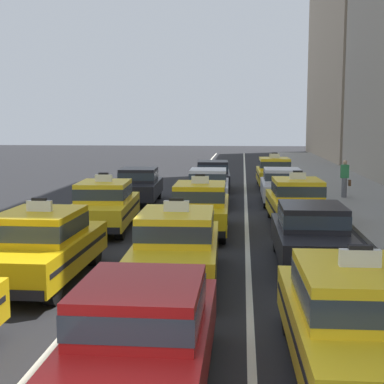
# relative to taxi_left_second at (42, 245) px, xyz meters

# --- Properties ---
(lane_stripe_left_center) EXTENTS (0.14, 80.00, 0.01)m
(lane_stripe_left_center) POSITION_rel_taxi_left_second_xyz_m (1.45, 12.21, -0.87)
(lane_stripe_left_center) COLOR silver
(lane_stripe_left_center) RESTS_ON ground
(lane_stripe_center_right) EXTENTS (0.14, 80.00, 0.01)m
(lane_stripe_center_right) POSITION_rel_taxi_left_second_xyz_m (4.65, 12.21, -0.87)
(lane_stripe_center_right) COLOR silver
(lane_stripe_center_right) RESTS_ON ground
(taxi_left_second) EXTENTS (1.85, 4.57, 1.96)m
(taxi_left_second) POSITION_rel_taxi_left_second_xyz_m (0.00, 0.00, 0.00)
(taxi_left_second) COLOR black
(taxi_left_second) RESTS_ON ground
(taxi_left_third) EXTENTS (2.09, 4.66, 1.96)m
(taxi_left_third) POSITION_rel_taxi_left_second_xyz_m (-0.12, 6.10, 0.00)
(taxi_left_third) COLOR black
(taxi_left_third) RESTS_ON ground
(sedan_left_fourth) EXTENTS (1.99, 4.39, 1.58)m
(sedan_left_fourth) POSITION_rel_taxi_left_second_xyz_m (-0.13, 12.35, -0.03)
(sedan_left_fourth) COLOR black
(sedan_left_fourth) RESTS_ON ground
(sedan_center_nearest) EXTENTS (1.77, 4.30, 1.58)m
(sedan_center_nearest) POSITION_rel_taxi_left_second_xyz_m (3.18, -4.92, -0.03)
(sedan_center_nearest) COLOR black
(sedan_center_nearest) RESTS_ON ground
(taxi_center_second) EXTENTS (1.95, 4.61, 1.96)m
(taxi_center_second) POSITION_rel_taxi_left_second_xyz_m (3.03, 0.24, 0.00)
(taxi_center_second) COLOR black
(taxi_center_second) RESTS_ON ground
(taxi_center_third) EXTENTS (1.90, 4.59, 1.96)m
(taxi_center_third) POSITION_rel_taxi_left_second_xyz_m (3.12, 5.86, 0.00)
(taxi_center_third) COLOR black
(taxi_center_third) RESTS_ON ground
(sedan_center_fourth) EXTENTS (1.85, 4.34, 1.58)m
(sedan_center_fourth) POSITION_rel_taxi_left_second_xyz_m (2.99, 12.24, -0.03)
(sedan_center_fourth) COLOR black
(sedan_center_fourth) RESTS_ON ground
(sedan_center_fifth) EXTENTS (1.95, 4.38, 1.58)m
(sedan_center_fifth) POSITION_rel_taxi_left_second_xyz_m (2.92, 17.21, -0.03)
(sedan_center_fifth) COLOR black
(sedan_center_fifth) RESTS_ON ground
(taxi_right_nearest) EXTENTS (1.91, 4.59, 1.96)m
(taxi_right_nearest) POSITION_rel_taxi_left_second_xyz_m (6.09, -4.16, 0.00)
(taxi_right_nearest) COLOR black
(taxi_right_nearest) RESTS_ON ground
(sedan_right_second) EXTENTS (1.79, 4.31, 1.58)m
(sedan_right_second) POSITION_rel_taxi_left_second_xyz_m (6.23, 2.05, -0.03)
(sedan_right_second) COLOR black
(sedan_right_second) RESTS_ON ground
(taxi_right_third) EXTENTS (1.97, 4.62, 1.96)m
(taxi_right_third) POSITION_rel_taxi_left_second_xyz_m (6.38, 7.49, 0.00)
(taxi_right_third) COLOR black
(taxi_right_third) RESTS_ON ground
(sedan_right_fourth) EXTENTS (1.78, 4.31, 1.58)m
(sedan_right_fourth) POSITION_rel_taxi_left_second_xyz_m (6.23, 12.76, -0.03)
(sedan_right_fourth) COLOR black
(sedan_right_fourth) RESTS_ON ground
(taxi_right_fifth) EXTENTS (1.88, 4.59, 1.96)m
(taxi_right_fifth) POSITION_rel_taxi_left_second_xyz_m (6.23, 18.81, 0.00)
(taxi_right_fifth) COLOR black
(taxi_right_fifth) RESTS_ON ground
(pedestrian_near_crosswalk) EXTENTS (0.47, 0.24, 1.72)m
(pedestrian_near_crosswalk) POSITION_rel_taxi_left_second_xyz_m (9.21, 14.06, 0.14)
(pedestrian_near_crosswalk) COLOR slate
(pedestrian_near_crosswalk) RESTS_ON sidewalk_curb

